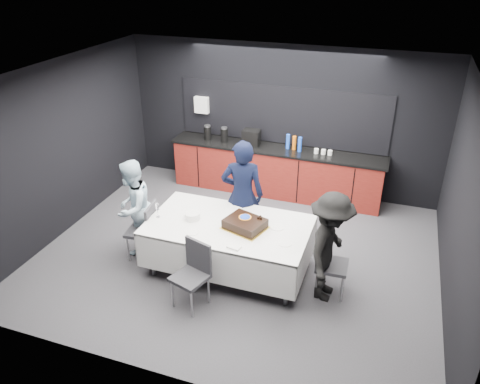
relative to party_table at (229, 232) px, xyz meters
The scene contains 18 objects.
ground 0.76m from the party_table, 90.00° to the left, with size 6.00×6.00×0.00m, color #3E3D42.
room_shell 1.28m from the party_table, 90.00° to the left, with size 6.04×5.04×2.82m.
kitchenette 2.62m from the party_table, 90.35° to the left, with size 4.10×0.64×2.05m.
party_table is the anchor object (origin of this frame).
cake_assembly 0.33m from the party_table, ahead, with size 0.67×0.61×0.18m.
plate_stack 0.58m from the party_table, behind, with size 0.22×0.22×0.10m, color white.
loose_plate_near 0.57m from the party_table, 136.82° to the right, with size 0.18×0.18×0.01m, color white.
loose_plate_right_a 0.71m from the party_table, 12.38° to the left, with size 0.21×0.21×0.01m, color white.
loose_plate_right_b 0.92m from the party_table, 13.71° to the right, with size 0.19×0.19×0.01m, color white.
loose_plate_far 0.47m from the party_table, 97.26° to the left, with size 0.20×0.20×0.01m, color white.
fork_pile 0.62m from the party_table, 62.85° to the right, with size 0.17×0.11×0.03m, color white.
champagne_flute 1.10m from the party_table, behind, with size 0.06×0.06×0.22m.
chair_left 1.30m from the party_table, behind, with size 0.47×0.47×0.92m.
chair_right 1.44m from the party_table, ahead, with size 0.44×0.44×0.92m.
chair_near 0.87m from the party_table, 102.00° to the right, with size 0.53×0.53×0.92m.
person_center 0.72m from the party_table, 91.81° to the left, with size 0.66×0.43×1.81m, color black.
person_left 1.57m from the party_table, behind, with size 0.74×0.58×1.52m, color silver.
person_right 1.48m from the party_table, ahead, with size 1.02×0.59×1.58m, color black.
Camera 1 is at (2.02, -5.73, 4.29)m, focal length 35.00 mm.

